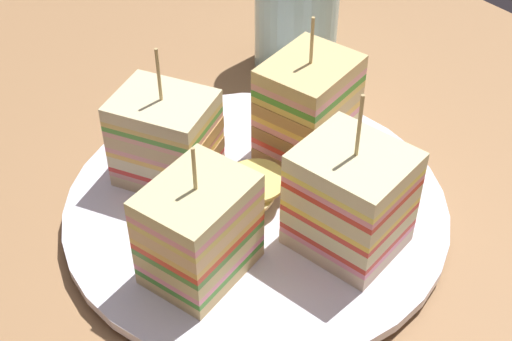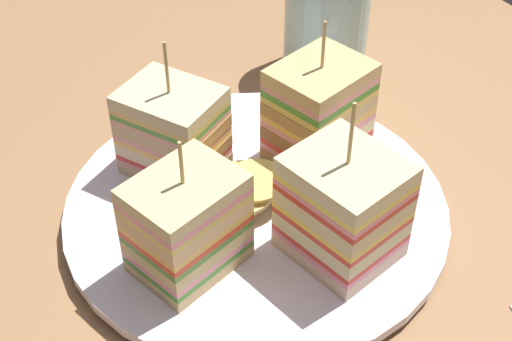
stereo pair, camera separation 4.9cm
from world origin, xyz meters
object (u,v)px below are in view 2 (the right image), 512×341
object	(u,v)px
plate	(256,208)
sandwich_wedge_0	(342,208)
sandwich_wedge_1	(318,113)
drinking_glass	(326,22)
chip_pile	(240,191)
sandwich_wedge_3	(187,224)
sandwich_wedge_2	(173,132)

from	to	relation	value
plate	sandwich_wedge_0	world-z (taller)	sandwich_wedge_0
sandwich_wedge_1	drinking_glass	distance (cm)	14.26
plate	chip_pile	world-z (taller)	chip_pile
sandwich_wedge_3	plate	bearing A→B (deg)	5.61
sandwich_wedge_3	sandwich_wedge_2	bearing A→B (deg)	53.03
plate	sandwich_wedge_1	world-z (taller)	sandwich_wedge_1
drinking_glass	chip_pile	bearing A→B (deg)	-51.69
sandwich_wedge_0	sandwich_wedge_1	bearing A→B (deg)	-37.14
plate	drinking_glass	size ratio (longest dim) A/B	2.43
plate	sandwich_wedge_2	bearing A→B (deg)	-153.56
sandwich_wedge_1	sandwich_wedge_3	size ratio (longest dim) A/B	1.14
sandwich_wedge_3	chip_pile	size ratio (longest dim) A/B	1.26
sandwich_wedge_2	sandwich_wedge_3	bearing A→B (deg)	-49.63
sandwich_wedge_0	sandwich_wedge_1	world-z (taller)	sandwich_wedge_0
plate	sandwich_wedge_3	distance (cm)	8.11
sandwich_wedge_2	plate	bearing A→B (deg)	-2.16
sandwich_wedge_1	sandwich_wedge_0	bearing A→B (deg)	50.03
sandwich_wedge_3	chip_pile	distance (cm)	6.66
drinking_glass	sandwich_wedge_0	bearing A→B (deg)	-33.03
sandwich_wedge_0	drinking_glass	size ratio (longest dim) A/B	1.07
plate	sandwich_wedge_0	xyz separation A→B (cm)	(6.64, 2.35, 4.28)
sandwich_wedge_2	drinking_glass	distance (cm)	19.91
chip_pile	sandwich_wedge_3	bearing A→B (deg)	-61.05
sandwich_wedge_1	drinking_glass	world-z (taller)	sandwich_wedge_1
plate	chip_pile	distance (cm)	2.14
sandwich_wedge_2	sandwich_wedge_1	bearing A→B (deg)	38.91
sandwich_wedge_1	plate	bearing A→B (deg)	4.59
sandwich_wedge_0	drinking_glass	distance (cm)	24.01
sandwich_wedge_0	sandwich_wedge_1	size ratio (longest dim) A/B	1.04
plate	sandwich_wedge_3	xyz separation A→B (cm)	(2.59, -6.56, 4.01)
sandwich_wedge_1	chip_pile	bearing A→B (deg)	-0.95
sandwich_wedge_1	chip_pile	xyz separation A→B (cm)	(1.79, -7.74, -2.63)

